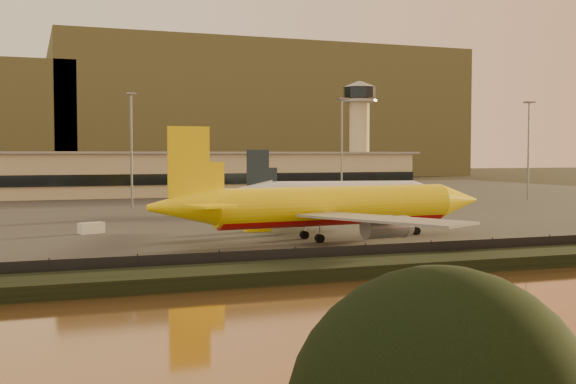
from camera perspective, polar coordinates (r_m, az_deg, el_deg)
name	(u,v)px	position (r m, az deg, el deg)	size (l,w,h in m)	color
ground	(304,253)	(88.67, 1.27, -4.81)	(900.00, 900.00, 0.00)	black
embankment	(365,267)	(73.14, 6.11, -5.94)	(320.00, 7.00, 1.40)	black
tarmac	(165,203)	(180.14, -9.71, -0.84)	(320.00, 220.00, 0.20)	#2D2D2D
perimeter_fence	(348,256)	(76.63, 4.80, -5.07)	(300.00, 0.05, 2.20)	black
terminal_building	(93,175)	(208.26, -15.15, 1.30)	(202.00, 25.00, 12.60)	#C5AF88
control_tower	(359,125)	(236.17, 5.66, 5.32)	(11.20, 11.20, 35.50)	#C5AF88
apron_light_masts	(246,138)	(163.77, -3.32, 4.28)	(152.20, 12.20, 25.40)	slate
distant_hills	(47,119)	(422.50, -18.47, 5.47)	(470.00, 160.00, 70.00)	brown
dhl_cargo_jet	(330,207)	(99.98, 3.30, -1.17)	(51.43, 50.15, 15.35)	yellow
white_narrowbody_jet	(340,192)	(153.50, 4.12, 0.00)	(44.30, 42.59, 12.79)	silver
gse_vehicle_yellow	(257,226)	(110.86, -2.47, -2.67)	(3.99, 1.80, 1.80)	yellow
gse_vehicle_white	(91,228)	(111.85, -15.28, -2.76)	(3.69, 1.66, 1.66)	silver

